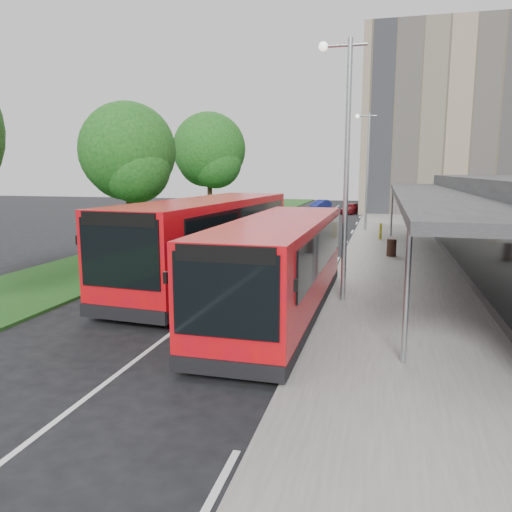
% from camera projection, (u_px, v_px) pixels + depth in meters
% --- Properties ---
extents(ground, '(120.00, 120.00, 0.00)m').
position_uv_depth(ground, '(198.00, 313.00, 15.19)').
color(ground, black).
rests_on(ground, ground).
extents(pavement, '(5.00, 80.00, 0.15)m').
position_uv_depth(pavement, '(392.00, 235.00, 32.83)').
color(pavement, slate).
rests_on(pavement, ground).
extents(grass_verge, '(5.00, 80.00, 0.10)m').
position_uv_depth(grass_verge, '(206.00, 230.00, 35.99)').
color(grass_verge, '#1B4716').
rests_on(grass_verge, ground).
extents(lane_centre_line, '(0.12, 70.00, 0.01)m').
position_uv_depth(lane_centre_line, '(288.00, 244.00, 29.52)').
color(lane_centre_line, silver).
rests_on(lane_centre_line, ground).
extents(kerb_dashes, '(0.12, 56.00, 0.01)m').
position_uv_depth(kerb_dashes, '(349.00, 237.00, 32.54)').
color(kerb_dashes, silver).
rests_on(kerb_dashes, ground).
extents(office_block, '(22.00, 12.00, 18.00)m').
position_uv_depth(office_block, '(475.00, 123.00, 50.40)').
color(office_block, tan).
rests_on(office_block, ground).
extents(tree_mid, '(4.75, 4.75, 7.63)m').
position_uv_depth(tree_mid, '(128.00, 157.00, 24.71)').
color(tree_mid, '#342314').
rests_on(tree_mid, ground).
extents(tree_far, '(5.26, 5.26, 8.45)m').
position_uv_depth(tree_far, '(209.00, 154.00, 36.08)').
color(tree_far, '#342314').
rests_on(tree_far, ground).
extents(lamp_post_near, '(1.44, 0.28, 8.00)m').
position_uv_depth(lamp_post_near, '(344.00, 156.00, 15.31)').
color(lamp_post_near, '#95999D').
rests_on(lamp_post_near, pavement).
extents(lamp_post_far, '(1.44, 0.28, 8.00)m').
position_uv_depth(lamp_post_far, '(366.00, 164.00, 34.41)').
color(lamp_post_far, '#95999D').
rests_on(lamp_post_far, pavement).
extents(bus_main, '(2.78, 10.26, 2.89)m').
position_uv_depth(bus_main, '(280.00, 267.00, 14.57)').
color(bus_main, red).
rests_on(bus_main, ground).
extents(bus_second, '(3.79, 11.59, 3.23)m').
position_uv_depth(bus_second, '(208.00, 242.00, 18.63)').
color(bus_second, red).
rests_on(bus_second, ground).
extents(litter_bin, '(0.54, 0.54, 0.83)m').
position_uv_depth(litter_bin, '(391.00, 248.00, 24.33)').
color(litter_bin, '#321C14').
rests_on(litter_bin, pavement).
extents(bollard, '(0.21, 0.21, 0.98)m').
position_uv_depth(bollard, '(380.00, 231.00, 30.29)').
color(bollard, yellow).
rests_on(bollard, pavement).
extents(car_near, '(2.11, 3.53, 1.12)m').
position_uv_depth(car_near, '(351.00, 208.00, 49.97)').
color(car_near, '#600D14').
rests_on(car_near, ground).
extents(car_far, '(2.25, 3.29, 1.03)m').
position_uv_depth(car_far, '(321.00, 204.00, 56.57)').
color(car_far, navy).
rests_on(car_far, ground).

